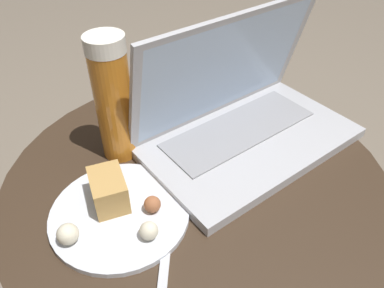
% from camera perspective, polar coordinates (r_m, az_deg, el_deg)
% --- Properties ---
extents(table, '(0.62, 0.62, 0.56)m').
position_cam_1_polar(table, '(0.72, 0.58, -13.18)').
color(table, black).
rests_on(table, ground_plane).
extents(laptop, '(0.39, 0.26, 0.22)m').
position_cam_1_polar(laptop, '(0.66, 7.63, 4.03)').
color(laptop, '#B2B2B7').
rests_on(laptop, table).
extents(beer_glass, '(0.06, 0.06, 0.21)m').
position_cam_1_polar(beer_glass, '(0.60, -11.89, 6.59)').
color(beer_glass, '#C6701E').
rests_on(beer_glass, table).
extents(snack_plate, '(0.20, 0.20, 0.06)m').
position_cam_1_polar(snack_plate, '(0.56, -11.42, -9.54)').
color(snack_plate, silver).
rests_on(snack_plate, table).
extents(fork, '(0.15, 0.14, 0.00)m').
position_cam_1_polar(fork, '(0.54, -3.51, -11.85)').
color(fork, silver).
rests_on(fork, table).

